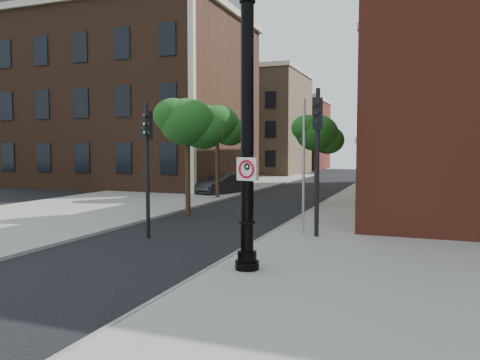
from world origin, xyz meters
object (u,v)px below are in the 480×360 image
at_px(lamppost, 247,141).
at_px(traffic_signal_left, 147,147).
at_px(traffic_signal_right, 317,138).
at_px(no_parking_sign, 246,169).
at_px(parked_car, 224,184).

xyz_separation_m(lamppost, traffic_signal_left, (-4.92, 3.17, -0.16)).
height_order(traffic_signal_left, traffic_signal_right, traffic_signal_right).
height_order(lamppost, traffic_signal_right, lamppost).
bearing_deg(lamppost, traffic_signal_right, 81.39).
distance_m(no_parking_sign, parked_car, 20.73).
bearing_deg(parked_car, no_parking_sign, -46.40).
distance_m(lamppost, traffic_signal_right, 5.11).
relative_size(lamppost, no_parking_sign, 12.66).
height_order(lamppost, parked_car, lamppost).
xyz_separation_m(no_parking_sign, traffic_signal_right, (0.72, 5.23, 0.85)).
bearing_deg(traffic_signal_left, no_parking_sign, -13.52).
bearing_deg(traffic_signal_right, parked_car, 115.70).
height_order(parked_car, traffic_signal_left, traffic_signal_left).
distance_m(no_parking_sign, traffic_signal_right, 5.35).
bearing_deg(parked_car, traffic_signal_left, -57.82).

